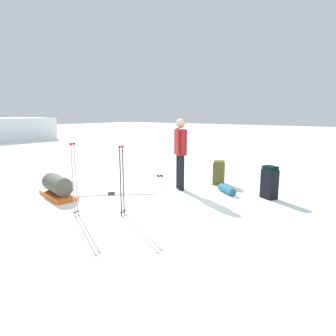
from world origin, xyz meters
name	(u,v)px	position (x,y,z in m)	size (l,w,h in m)	color
ground_plane	(168,200)	(0.00, 0.00, 0.00)	(80.00, 80.00, 0.00)	white
skier_standing	(180,150)	(0.92, 0.32, 0.95)	(0.40, 0.46, 1.70)	black
ski_pair_near	(111,194)	(-0.43, 1.29, 0.01)	(1.47, 1.59, 0.05)	silver
ski_pair_far	(160,176)	(1.72, 1.59, 0.01)	(1.35, 1.59, 0.05)	silver
backpack_large_dark	(269,183)	(1.43, -1.66, 0.35)	(0.36, 0.39, 0.72)	black
backpack_bright	(219,173)	(1.97, -0.18, 0.30)	(0.40, 0.35, 0.62)	#514D1D
ski_poles_planted_near	(74,176)	(-1.74, 0.78, 0.73)	(0.15, 0.09, 1.32)	#BCADBE
ski_poles_planted_far	(122,177)	(-1.22, 0.11, 0.71)	(0.17, 0.10, 1.27)	#252226
gear_sled	(58,187)	(-1.26, 2.10, 0.22)	(0.70, 1.24, 0.49)	#D75C19
sleeping_mat_rolled	(227,189)	(1.26, -0.75, 0.09)	(0.18, 0.18, 0.55)	#2A6989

